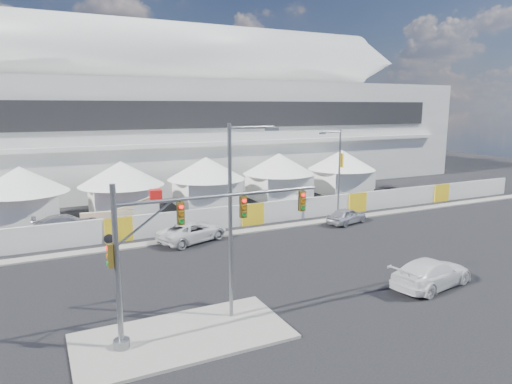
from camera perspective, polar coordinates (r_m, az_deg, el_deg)
name	(u,v)px	position (r m, az deg, el deg)	size (l,w,h in m)	color
ground	(267,293)	(27.47, 1.34, -12.45)	(160.00, 160.00, 0.00)	black
median_island	(183,336)	(22.88, -9.09, -17.38)	(10.00, 5.00, 0.15)	gray
far_curb	(384,213)	(48.33, 15.76, -2.56)	(80.00, 1.20, 0.12)	gray
stadium	(188,116)	(67.10, -8.48, 9.41)	(80.00, 24.80, 21.98)	silver
tent_row	(166,181)	(48.59, -11.23, 1.42)	(53.40, 8.40, 5.40)	white
hoarding_fence	(252,214)	(42.07, -0.47, -2.78)	(70.00, 0.25, 2.00)	silver
scaffold_tower	(410,135)	(82.21, 18.69, 6.77)	(4.40, 4.40, 12.00)	#595B60
sedan_silver	(347,216)	(43.35, 11.27, -2.93)	(4.38, 1.76, 1.49)	silver
pickup_curb	(193,231)	(37.37, -7.93, -4.90)	(5.92, 2.73, 1.64)	silver
pickup_near	(431,273)	(29.95, 21.08, -9.42)	(5.94, 2.41, 1.72)	white
lot_car_a	(304,203)	(48.38, 5.99, -1.32)	(4.78, 1.67, 1.58)	silver
lot_car_b	(391,191)	(57.35, 16.48, 0.08)	(4.04, 1.63, 1.38)	black
lot_car_c	(66,224)	(42.87, -22.63, -3.66)	(5.41, 2.20, 1.57)	#AAAAAF
traffic_mast	(166,252)	(21.13, -11.14, -7.36)	(10.40, 0.72, 7.45)	gray
streetlight_median	(235,208)	(22.63, -2.64, -2.06)	(2.72, 0.27, 9.84)	gray
streetlight_curb	(338,168)	(43.70, 10.17, 2.92)	(2.56, 0.58, 8.65)	slate
boom_lift	(101,227)	(39.39, -18.86, -4.22)	(7.85, 2.20, 3.94)	red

